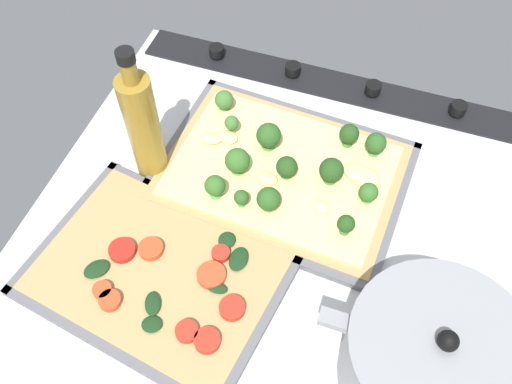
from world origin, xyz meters
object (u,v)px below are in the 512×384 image
object	(u,v)px
broccoli_pizza	(284,169)
baking_tray_front	(281,175)
cooking_pot	(431,362)
veggie_pizza_back	(160,274)
baking_tray_back	(158,274)
oil_bottle	(143,126)

from	to	relation	value
broccoli_pizza	baking_tray_front	bearing A→B (deg)	20.39
cooking_pot	veggie_pizza_back	bearing A→B (deg)	-3.04
baking_tray_front	cooking_pot	bearing A→B (deg)	137.01
baking_tray_back	cooking_pot	distance (cm)	37.74
baking_tray_front	broccoli_pizza	bearing A→B (deg)	-159.61
baking_tray_back	veggie_pizza_back	distance (cm)	0.94
baking_tray_front	baking_tray_back	xyz separation A→B (cm)	(11.23, 22.11, 0.01)
baking_tray_front	oil_bottle	bearing A→B (deg)	14.70
broccoli_pizza	cooking_pot	size ratio (longest dim) A/B	1.35
baking_tray_front	broccoli_pizza	size ratio (longest dim) A/B	1.07
broccoli_pizza	oil_bottle	xyz separation A→B (cm)	(20.16, 5.33, 8.23)
baking_tray_front	broccoli_pizza	distance (cm)	1.72
broccoli_pizza	veggie_pizza_back	xyz separation A→B (cm)	(11.01, 22.44, -0.95)
cooking_pot	oil_bottle	world-z (taller)	oil_bottle
baking_tray_front	broccoli_pizza	xyz separation A→B (cm)	(-0.33, -0.12, 1.69)
broccoli_pizza	oil_bottle	distance (cm)	22.42
baking_tray_back	broccoli_pizza	bearing A→B (deg)	-117.47
baking_tray_back	cooking_pot	world-z (taller)	cooking_pot
veggie_pizza_back	oil_bottle	distance (cm)	21.47
veggie_pizza_back	cooking_pot	distance (cm)	37.09
veggie_pizza_back	baking_tray_back	bearing A→B (deg)	-20.71
baking_tray_back	veggie_pizza_back	bearing A→B (deg)	159.29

